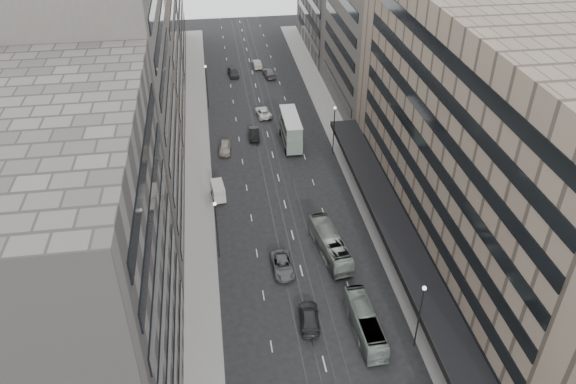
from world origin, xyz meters
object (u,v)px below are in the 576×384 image
panel_van (218,191)px  sedan_2 (283,265)px  bus_near (365,323)px  bus_far (330,244)px  double_decker (291,129)px

panel_van → sedan_2: bearing=-73.2°
bus_near → bus_far: bus_far is taller
bus_far → sedan_2: size_ratio=1.99×
bus_far → panel_van: 19.44m
bus_far → panel_van: (-13.26, 14.22, -0.18)m
bus_near → double_decker: (-1.61, 41.57, 1.39)m
double_decker → sedan_2: double_decker is taller
double_decker → bus_near: bearing=-87.4°
bus_near → sedan_2: bus_near is taller
bus_near → panel_van: 30.83m
panel_van → bus_far: bearing=-53.2°
bus_near → sedan_2: 13.14m
bus_near → bus_far: bearing=-87.5°
panel_van → double_decker: bearing=42.2°
bus_near → sedan_2: (-7.26, 10.93, -0.61)m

